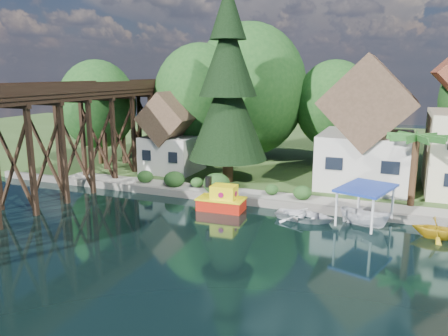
{
  "coord_description": "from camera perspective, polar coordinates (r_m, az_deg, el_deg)",
  "views": [
    {
      "loc": [
        9.39,
        -22.8,
        10.06
      ],
      "look_at": [
        -2.14,
        6.0,
        3.25
      ],
      "focal_mm": 35.0,
      "sensor_mm": 36.0,
      "label": 1
    }
  ],
  "objects": [
    {
      "name": "seawall",
      "position": [
        32.76,
        11.39,
        -5.2
      ],
      "size": [
        60.0,
        0.4,
        0.62
      ],
      "primitive_type": "cube",
      "color": "slate",
      "rests_on": "ground"
    },
    {
      "name": "shed",
      "position": [
        42.96,
        -6.79,
        3.94
      ],
      "size": [
        5.09,
        5.4,
        7.85
      ],
      "color": "silver",
      "rests_on": "bank"
    },
    {
      "name": "boat_white_a",
      "position": [
        30.94,
        10.51,
        -6.0
      ],
      "size": [
        4.27,
        3.2,
        0.84
      ],
      "primitive_type": "imported",
      "rotation": [
        0.0,
        0.0,
        1.49
      ],
      "color": "white",
      "rests_on": "ground"
    },
    {
      "name": "palm_tree",
      "position": [
        33.81,
        23.84,
        3.39
      ],
      "size": [
        4.57,
        4.57,
        5.61
      ],
      "color": "#382314",
      "rests_on": "bank"
    },
    {
      "name": "trestle_bridge",
      "position": [
        38.07,
        -20.32,
        4.5
      ],
      "size": [
        4.12,
        44.18,
        9.3
      ],
      "color": "black",
      "rests_on": "ground"
    },
    {
      "name": "conifer",
      "position": [
        38.04,
        0.52,
        10.27
      ],
      "size": [
        6.89,
        6.89,
        16.96
      ],
      "color": "#382314",
      "rests_on": "bank"
    },
    {
      "name": "boat_canopy",
      "position": [
        30.57,
        17.92,
        -5.16
      ],
      "size": [
        4.04,
        4.9,
        2.72
      ],
      "color": "silver",
      "rests_on": "ground"
    },
    {
      "name": "house_left",
      "position": [
        39.19,
        18.2,
        4.54
      ],
      "size": [
        7.64,
        8.64,
        11.02
      ],
      "color": "silver",
      "rests_on": "bank"
    },
    {
      "name": "tugboat",
      "position": [
        32.55,
        -0.29,
        -4.23
      ],
      "size": [
        3.58,
        2.06,
        2.54
      ],
      "color": "#B91B0C",
      "rests_on": "ground"
    },
    {
      "name": "boat_yellow",
      "position": [
        30.19,
        26.04,
        -6.92
      ],
      "size": [
        2.94,
        2.58,
        1.47
      ],
      "primitive_type": "imported",
      "rotation": [
        0.0,
        0.0,
        1.51
      ],
      "color": "gold",
      "rests_on": "ground"
    },
    {
      "name": "promenade",
      "position": [
        33.66,
        15.17,
        -4.52
      ],
      "size": [
        50.0,
        2.6,
        0.06
      ],
      "primitive_type": "cube",
      "color": "gray",
      "rests_on": "bank"
    },
    {
      "name": "bg_trees",
      "position": [
        44.93,
        11.13,
        8.6
      ],
      "size": [
        49.9,
        13.3,
        10.57
      ],
      "color": "#382314",
      "rests_on": "bank"
    },
    {
      "name": "ground",
      "position": [
        26.63,
        -0.53,
        -9.82
      ],
      "size": [
        140.0,
        140.0,
        0.0
      ],
      "primitive_type": "plane",
      "color": "black",
      "rests_on": "ground"
    },
    {
      "name": "bank",
      "position": [
        58.4,
        12.26,
        2.42
      ],
      "size": [
        140.0,
        52.0,
        0.5
      ],
      "primitive_type": "cube",
      "color": "#2F4A1D",
      "rests_on": "ground"
    },
    {
      "name": "shrubs",
      "position": [
        36.08,
        -1.71,
        -1.8
      ],
      "size": [
        15.76,
        2.47,
        1.7
      ],
      "color": "#184217",
      "rests_on": "bank"
    }
  ]
}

